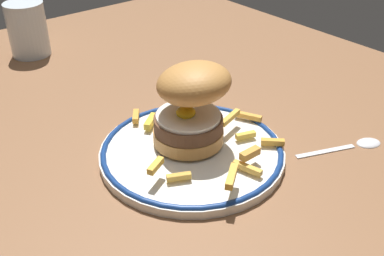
{
  "coord_description": "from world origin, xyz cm",
  "views": [
    {
      "loc": [
        41.65,
        -36.19,
        36.95
      ],
      "look_at": [
        1.5,
        -3.37,
        4.6
      ],
      "focal_mm": 43.55,
      "sensor_mm": 36.0,
      "label": 1
    }
  ],
  "objects_px": {
    "water_glass": "(28,33)",
    "spoon": "(360,143)",
    "dinner_plate": "(192,152)",
    "burger": "(193,104)"
  },
  "relations": [
    {
      "from": "water_glass",
      "to": "spoon",
      "type": "height_order",
      "value": "water_glass"
    },
    {
      "from": "dinner_plate",
      "to": "burger",
      "type": "distance_m",
      "value": 0.07
    },
    {
      "from": "water_glass",
      "to": "spoon",
      "type": "distance_m",
      "value": 0.65
    },
    {
      "from": "spoon",
      "to": "burger",
      "type": "bearing_deg",
      "value": -126.57
    },
    {
      "from": "burger",
      "to": "dinner_plate",
      "type": "bearing_deg",
      "value": -42.31
    },
    {
      "from": "dinner_plate",
      "to": "water_glass",
      "type": "bearing_deg",
      "value": -177.08
    },
    {
      "from": "water_glass",
      "to": "spoon",
      "type": "relative_size",
      "value": 0.81
    },
    {
      "from": "dinner_plate",
      "to": "spoon",
      "type": "bearing_deg",
      "value": 57.39
    },
    {
      "from": "dinner_plate",
      "to": "burger",
      "type": "bearing_deg",
      "value": 137.69
    },
    {
      "from": "dinner_plate",
      "to": "spoon",
      "type": "height_order",
      "value": "dinner_plate"
    }
  ]
}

